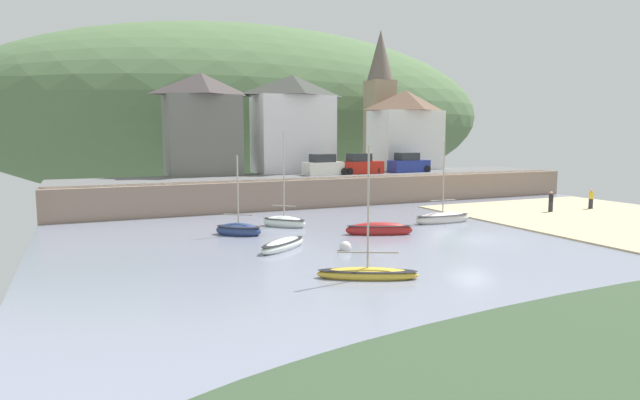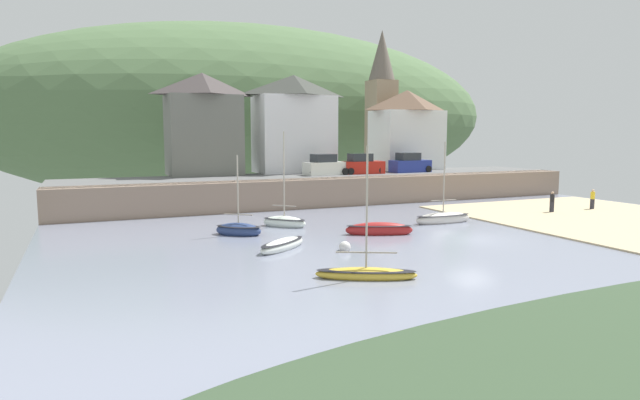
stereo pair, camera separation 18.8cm
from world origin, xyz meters
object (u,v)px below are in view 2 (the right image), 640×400
(parked_car_end_of_row, at_px, (410,164))
(waterfront_building_right, at_px, (407,129))
(fishing_boat_green, at_px, (379,230))
(parked_car_near_slipway, at_px, (325,166))
(sailboat_nearest_shore, at_px, (443,218))
(sailboat_far_left, at_px, (366,273))
(person_on_slipway, at_px, (552,201))
(sailboat_white_hull, at_px, (284,222))
(mooring_buoy, at_px, (345,247))
(parked_car_by_wall, at_px, (362,165))
(sailboat_tall_mast, at_px, (239,230))
(waterfront_building_left, at_px, (203,123))
(waterfront_building_centre, at_px, (294,123))
(rowboat_small_beached, at_px, (282,245))
(person_near_water, at_px, (593,198))
(church_with_spire, at_px, (381,97))

(parked_car_end_of_row, bearing_deg, waterfront_building_right, 58.78)
(waterfront_building_right, xyz_separation_m, fishing_boat_green, (-15.84, -21.78, -6.44))
(fishing_boat_green, distance_m, parked_car_near_slipway, 18.00)
(sailboat_nearest_shore, xyz_separation_m, parked_car_near_slipway, (-2.21, 15.20, 2.88))
(sailboat_far_left, xyz_separation_m, person_on_slipway, (22.65, 11.27, 0.75))
(sailboat_white_hull, bearing_deg, person_on_slipway, 39.36)
(sailboat_nearest_shore, height_order, mooring_buoy, sailboat_nearest_shore)
(parked_car_by_wall, bearing_deg, sailboat_tall_mast, -136.72)
(waterfront_building_left, distance_m, sailboat_nearest_shore, 24.36)
(sailboat_white_hull, bearing_deg, sailboat_far_left, -49.04)
(waterfront_building_centre, height_order, rowboat_small_beached, waterfront_building_centre)
(waterfront_building_centre, xyz_separation_m, fishing_boat_green, (-2.72, -21.78, -6.96))
(sailboat_tall_mast, bearing_deg, sailboat_nearest_shore, 34.24)
(sailboat_tall_mast, bearing_deg, rowboat_small_beached, -38.86)
(sailboat_tall_mast, bearing_deg, sailboat_far_left, -39.54)
(waterfront_building_centre, relative_size, mooring_buoy, 15.05)
(sailboat_tall_mast, distance_m, mooring_buoy, 7.84)
(person_near_water, bearing_deg, parked_car_end_of_row, 118.56)
(rowboat_small_beached, xyz_separation_m, sailboat_white_hull, (2.56, 6.78, 0.09))
(waterfront_building_right, relative_size, church_with_spire, 0.55)
(sailboat_far_left, bearing_deg, parked_car_by_wall, 89.33)
(sailboat_nearest_shore, relative_size, fishing_boat_green, 1.40)
(waterfront_building_right, xyz_separation_m, person_on_slipway, (1.17, -19.26, -5.76))
(rowboat_small_beached, bearing_deg, church_with_spire, 14.39)
(rowboat_small_beached, xyz_separation_m, sailboat_nearest_shore, (13.27, 3.78, 0.09))
(waterfront_building_left, bearing_deg, person_on_slipway, -39.63)
(waterfront_building_left, xyz_separation_m, person_on_slipway, (23.26, -19.26, -6.18))
(waterfront_building_centre, xyz_separation_m, parked_car_by_wall, (5.24, -4.50, -4.05))
(parked_car_near_slipway, bearing_deg, parked_car_end_of_row, -6.61)
(sailboat_white_hull, bearing_deg, waterfront_building_right, 85.74)
(rowboat_small_beached, distance_m, parked_car_near_slipway, 22.17)
(waterfront_building_centre, distance_m, sailboat_white_hull, 19.43)
(waterfront_building_left, height_order, fishing_boat_green, waterfront_building_left)
(sailboat_tall_mast, bearing_deg, sailboat_white_hull, 64.42)
(waterfront_building_right, xyz_separation_m, parked_car_by_wall, (-7.87, -4.50, -3.54))
(parked_car_near_slipway, distance_m, parked_car_by_wall, 3.85)
(person_near_water, distance_m, mooring_buoy, 26.11)
(waterfront_building_right, distance_m, person_near_water, 20.88)
(fishing_boat_green, xyz_separation_m, sailboat_tall_mast, (-7.99, 3.41, 0.01))
(church_with_spire, bearing_deg, parked_car_by_wall, -129.32)
(person_on_slipway, bearing_deg, church_with_spire, 95.10)
(sailboat_nearest_shore, bearing_deg, waterfront_building_centre, 101.43)
(waterfront_building_right, height_order, parked_car_end_of_row, waterfront_building_right)
(fishing_boat_green, bearing_deg, waterfront_building_right, 76.48)
(sailboat_white_hull, height_order, mooring_buoy, sailboat_white_hull)
(sailboat_tall_mast, xyz_separation_m, sailboat_far_left, (2.34, -12.15, -0.08))
(mooring_buoy, bearing_deg, parked_car_near_slipway, 68.51)
(waterfront_building_left, height_order, parked_car_end_of_row, waterfront_building_left)
(sailboat_white_hull, height_order, person_on_slipway, sailboat_white_hull)
(parked_car_by_wall, distance_m, parked_car_end_of_row, 5.42)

